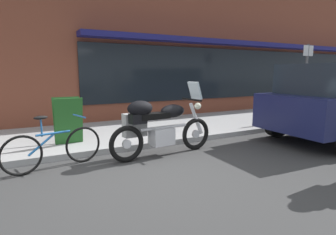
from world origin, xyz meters
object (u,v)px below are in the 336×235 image
at_px(touring_motorcycle, 157,125).
at_px(sandwich_board_sign, 68,120).
at_px(parking_sign_pole, 306,75).
at_px(parked_bicycle, 54,148).

relative_size(touring_motorcycle, sandwich_board_sign, 2.32).
distance_m(sandwich_board_sign, parking_sign_pole, 7.19).
relative_size(parked_bicycle, parking_sign_pole, 0.69).
relative_size(sandwich_board_sign, parking_sign_pole, 0.41).
bearing_deg(sandwich_board_sign, parked_bicycle, -109.72).
bearing_deg(touring_motorcycle, parking_sign_pole, 10.34).
bearing_deg(sandwich_board_sign, touring_motorcycle, -44.18).
distance_m(parked_bicycle, sandwich_board_sign, 1.28).
distance_m(touring_motorcycle, parking_sign_pole, 5.89).
height_order(touring_motorcycle, parked_bicycle, touring_motorcycle).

